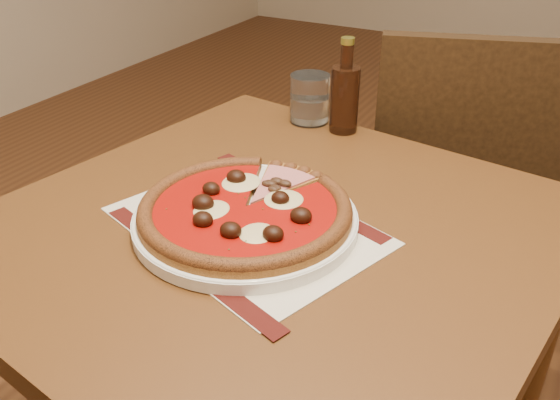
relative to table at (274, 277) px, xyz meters
The scene contains 8 objects.
table is the anchor object (origin of this frame).
chair_far 0.67m from the table, 76.07° to the left, with size 0.55×0.55×0.93m.
placemat 0.11m from the table, 139.35° to the right, with size 0.38×0.27×0.00m, color beige.
plate 0.12m from the table, 139.35° to the right, with size 0.33×0.33×0.02m, color white.
pizza 0.14m from the table, 138.99° to the right, with size 0.31×0.31×0.04m.
ham_slice 0.14m from the table, 113.10° to the left, with size 0.11×0.15×0.02m.
water_glass 0.43m from the table, 108.66° to the left, with size 0.08×0.08×0.10m, color white.
bottle 0.41m from the table, 97.45° to the left, with size 0.06×0.06×0.19m.
Camera 1 is at (0.30, -1.71, 1.22)m, focal length 38.00 mm.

